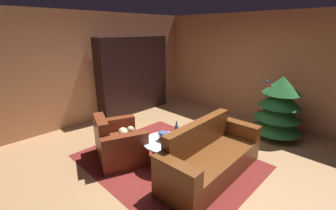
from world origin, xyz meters
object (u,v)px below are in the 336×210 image
Objects in this scene: bookshelf_unit at (137,76)px; bottle_on_table at (177,132)px; book_stack_on_table at (166,137)px; armchair_red at (118,143)px; couch_red at (210,158)px; coffee_table at (166,143)px; decorated_tree at (278,107)px.

bottle_on_table is (2.63, -1.20, -0.45)m from bookshelf_unit.
armchair_red is at bearing -146.43° from book_stack_on_table.
couch_red is (3.30, -1.14, -0.72)m from bookshelf_unit.
book_stack_on_table is at bearing 147.26° from coffee_table.
couch_red is at bearing -19.00° from bookshelf_unit.
couch_red reaches higher than bottle_on_table.
coffee_table is 3.43× the size of book_stack_on_table.
bottle_on_table is 2.41m from decorated_tree.
armchair_red is 1.50× the size of coffee_table.
coffee_table is (2.57, -1.41, -0.61)m from bookshelf_unit.
couch_red reaches higher than coffee_table.
bookshelf_unit reaches higher than couch_red.
bookshelf_unit is at bearing 134.01° from armchair_red.
couch_red is 8.71× the size of book_stack_on_table.
armchair_red is at bearing -45.99° from bookshelf_unit.
bottle_on_table is (0.07, 0.20, 0.05)m from book_stack_on_table.
decorated_tree is at bearing 68.31° from book_stack_on_table.
bookshelf_unit reaches higher than coffee_table.
decorated_tree is (0.90, 2.23, 0.12)m from bottle_on_table.
coffee_table is at bearing -111.37° from decorated_tree.
bottle_on_table is (0.80, 0.69, 0.26)m from armchair_red.
bookshelf_unit is 1.79× the size of armchair_red.
couch_red is 0.79m from coffee_table.
bottle_on_table is at bearing -24.55° from bookshelf_unit.
book_stack_on_table is at bearing 33.57° from armchair_red.
decorated_tree reaches higher than armchair_red.
bottle_on_table is at bearing -111.99° from decorated_tree.
coffee_table is at bearing -32.74° from book_stack_on_table.
bottle_on_table reaches higher than book_stack_on_table.
book_stack_on_table is (-0.74, -0.27, 0.21)m from couch_red.
bookshelf_unit is 1.58× the size of decorated_tree.
coffee_table is 0.27m from bottle_on_table.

